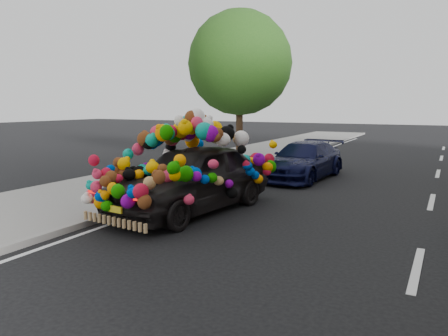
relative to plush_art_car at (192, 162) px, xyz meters
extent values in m
plane|color=black|center=(1.15, -1.50, -1.10)|extent=(100.00, 100.00, 0.00)
cube|color=gray|center=(-3.15, -1.50, -1.04)|extent=(4.00, 60.00, 0.12)
cube|color=gray|center=(-1.20, -1.50, -1.04)|extent=(0.15, 60.00, 0.13)
cylinder|color=#332114|center=(-2.65, 8.00, 0.26)|extent=(0.28, 0.28, 2.73)
sphere|color=#174A13|center=(-2.65, 8.00, 2.93)|extent=(4.20, 4.20, 4.20)
imported|color=black|center=(0.00, 0.00, -0.35)|extent=(2.31, 4.60, 1.50)
cube|color=red|center=(-0.87, -2.13, -0.32)|extent=(0.23, 0.09, 0.14)
cube|color=red|center=(0.32, -2.28, -0.32)|extent=(0.23, 0.09, 0.14)
cube|color=yellow|center=(-0.28, -2.22, -0.62)|extent=(0.34, 0.08, 0.12)
imported|color=#0B0E33|center=(0.89, 5.37, -0.51)|extent=(1.98, 4.19, 1.18)
camera|label=1|loc=(5.06, -8.17, 1.26)|focal=35.00mm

